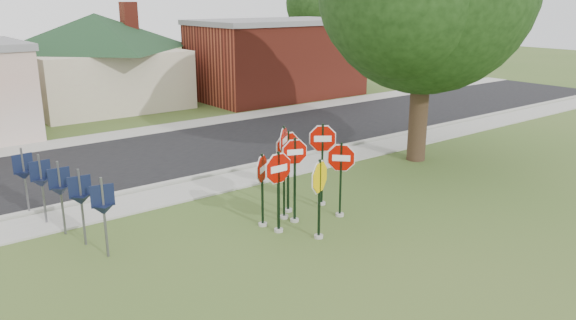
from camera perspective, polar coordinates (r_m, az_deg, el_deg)
ground at (r=14.76m, az=4.47°, el=-7.88°), size 120.00×120.00×0.00m
sidewalk_near at (r=18.90m, az=-6.78°, el=-2.39°), size 60.00×1.60×0.06m
road at (r=22.72m, az=-12.67°, el=0.48°), size 60.00×7.00×0.04m
sidewalk_far at (r=26.57m, az=-16.67°, el=2.47°), size 60.00×1.60×0.06m
curb at (r=19.71m, az=-8.29°, el=-1.54°), size 60.00×0.20×0.14m
stop_sign_center at (r=15.23m, az=0.69°, el=-0.97°), size 0.91×0.36×2.50m
stop_sign_yellow at (r=14.25m, az=3.21°, el=-2.93°), size 1.07×0.49×2.24m
stop_sign_left at (r=14.59m, az=-0.98°, el=-2.13°), size 1.13×0.24×2.33m
stop_sign_right at (r=15.74m, az=5.40°, el=-1.01°), size 0.76×0.79×2.27m
stop_sign_back_right at (r=15.95m, az=0.00°, el=0.04°), size 1.14×0.24×2.53m
stop_sign_back_left at (r=15.42m, az=-0.41°, el=-0.05°), size 0.77×0.61×2.76m
stop_sign_far_right at (r=16.52m, az=3.51°, el=0.77°), size 0.92×0.64×2.61m
stop_sign_far_left at (r=15.03m, az=-2.63°, el=-2.18°), size 0.85×0.62×2.14m
route_sign_row at (r=15.65m, az=-22.12°, el=-2.86°), size 1.43×4.63×2.00m
building_house at (r=33.90m, az=-18.86°, el=11.31°), size 11.60×11.60×6.20m
building_brick at (r=35.61m, az=-1.14°, el=10.33°), size 10.20×6.20×4.75m
bg_tree_right at (r=47.55m, az=3.27°, el=15.60°), size 5.60×5.60×8.40m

